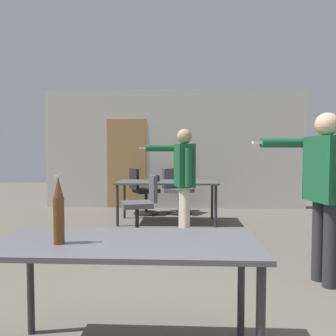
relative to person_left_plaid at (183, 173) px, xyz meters
name	(u,v)px	position (x,y,z in m)	size (l,w,h in m)	color
back_wall	(173,149)	(-0.23, 2.76, 0.37)	(5.97, 0.12, 2.71)	beige
conference_table_near	(127,254)	(-0.35, -2.81, -0.31)	(1.60, 0.68, 0.76)	#4C4C51
conference_table_far	(167,185)	(-0.29, 1.17, -0.29)	(1.82, 0.80, 0.76)	#4C4C51
person_left_plaid	(183,173)	(0.00, 0.00, 0.00)	(0.83, 0.60, 1.63)	beige
person_right_polo	(324,181)	(1.36, -1.54, 0.03)	(0.84, 0.60, 1.67)	#28282D
office_chair_near_pushed	(177,192)	(-0.14, 2.11, -0.54)	(0.68, 0.66, 0.94)	black
office_chair_far_left	(143,193)	(-0.84, 1.94, -0.53)	(0.67, 0.64, 0.95)	black
office_chair_mid_tucked	(142,206)	(-0.66, 0.39, -0.56)	(0.62, 0.57, 0.92)	black
beer_bottle	(59,211)	(-0.74, -2.89, -0.04)	(0.06, 0.06, 0.40)	#563314
drink_cup	(158,178)	(-0.47, 1.15, -0.17)	(0.07, 0.07, 0.11)	#232328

